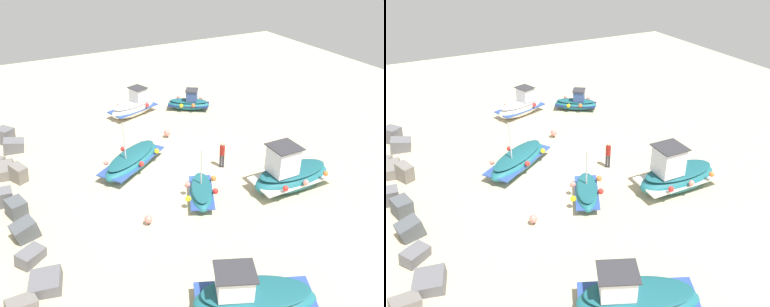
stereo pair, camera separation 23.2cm
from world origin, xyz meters
TOP-DOWN VIEW (x-y plane):
  - ground_plane at (0.00, 0.00)m, footprint 57.78×57.78m
  - fishing_boat_0 at (-10.04, 0.98)m, footprint 3.70×5.16m
  - fishing_boat_1 at (-4.03, -5.80)m, footprint 2.58×4.92m
  - fishing_boat_2 at (9.81, -1.66)m, footprint 2.85×4.30m
  - fishing_boat_3 at (-2.65, -0.86)m, footprint 3.59×2.57m
  - fishing_boat_4 at (8.77, -6.01)m, footprint 3.00×3.56m
  - fishing_boat_5 at (2.10, 1.34)m, footprint 4.22×4.98m
  - person_walking at (-0.30, -3.59)m, footprint 0.32×0.32m
  - breakwater_rocks at (0.01, 8.03)m, footprint 21.01×2.75m
  - mooring_buoy_0 at (-3.38, 2.54)m, footprint 0.41×0.41m
  - mooring_buoy_1 at (4.94, -2.29)m, footprint 0.46×0.46m

SIDE VIEW (x-z plane):
  - ground_plane at x=0.00m, z-range 0.00..0.00m
  - mooring_buoy_0 at x=-3.38m, z-range 0.07..0.64m
  - mooring_buoy_1 at x=4.94m, z-range 0.07..0.69m
  - breakwater_rocks at x=0.01m, z-range -0.22..1.08m
  - fishing_boat_3 at x=-2.65m, z-range -0.99..1.91m
  - fishing_boat_4 at x=8.77m, z-range -0.30..1.40m
  - fishing_boat_5 at x=2.10m, z-range -1.11..2.25m
  - fishing_boat_2 at x=9.81m, z-range -0.37..1.77m
  - fishing_boat_0 at x=-10.04m, z-range -0.37..1.78m
  - fishing_boat_1 at x=-4.03m, z-range -0.52..2.34m
  - person_walking at x=-0.30m, z-range 0.13..1.84m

